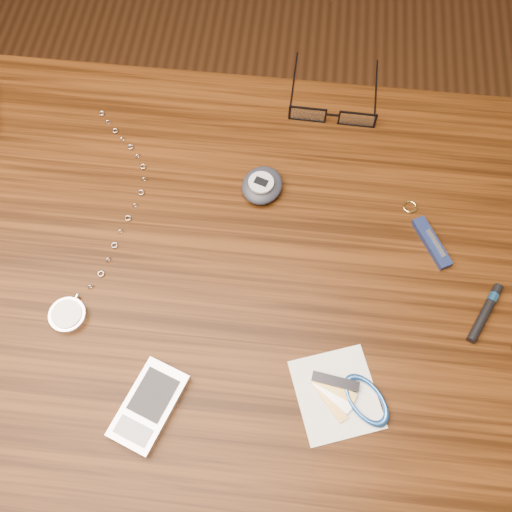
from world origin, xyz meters
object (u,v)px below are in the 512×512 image
Objects in this scene: pda_phone at (149,406)px; notepad_keys at (351,397)px; eyeglasses at (333,113)px; pedometer at (262,185)px; pocket_knife at (432,243)px; desk at (209,303)px; pocket_watch at (72,306)px.

notepad_keys is at bearing 8.93° from pda_phone.
eyeglasses reaches higher than notepad_keys.
pedometer is at bearing 72.31° from pda_phone.
pedometer reaches higher than pocket_knife.
desk is at bearing -119.33° from eyeglasses.
pedometer is (0.22, 0.20, 0.01)m from pocket_watch.
pedometer is 1.02× the size of pocket_knife.
pedometer is 0.25m from pocket_knife.
notepad_keys is at bearing -63.99° from pedometer.
pocket_watch is at bearing -158.36° from desk.
pocket_watch reaches higher than notepad_keys.
pda_phone is 0.33m from pedometer.
desk is 0.27m from notepad_keys.
eyeglasses is 0.42m from notepad_keys.
desk is 7.27× the size of eyeglasses.
pda_phone is at bearing -142.92° from pocket_knife.
pda_phone is (0.12, -0.11, 0.00)m from pocket_watch.
notepad_keys is (0.24, 0.04, -0.00)m from pda_phone.
notepad_keys is 1.77× the size of pocket_knife.
pocket_watch reaches higher than desk.
eyeglasses is 0.17m from pedometer.
pda_phone is 1.49× the size of pocket_knife.
notepad_keys is at bearing -34.75° from desk.
eyeglasses is at bearing 60.67° from desk.
eyeglasses is 1.74× the size of pedometer.
eyeglasses is (0.16, 0.28, 0.12)m from desk.
pocket_watch is at bearing -162.86° from pocket_knife.
desk is at bearing -114.54° from pedometer.
pocket_watch is 0.37m from notepad_keys.
pda_phone is 0.84× the size of notepad_keys.
pedometer reaches higher than desk.
pedometer is at bearing 116.01° from notepad_keys.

